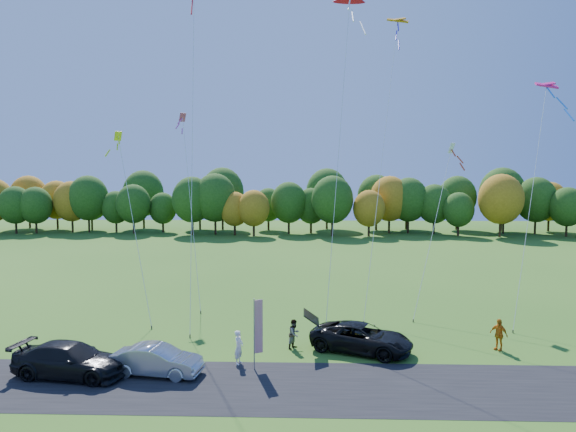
{
  "coord_description": "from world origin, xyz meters",
  "views": [
    {
      "loc": [
        1.04,
        -26.65,
        9.69
      ],
      "look_at": [
        0.0,
        6.0,
        7.0
      ],
      "focal_mm": 32.0,
      "sensor_mm": 36.0,
      "label": 1
    }
  ],
  "objects_px": {
    "silver_sedan": "(157,360)",
    "feather_flag": "(257,326)",
    "black_suv": "(362,338)",
    "person_east": "(499,334)"
  },
  "relations": [
    {
      "from": "silver_sedan",
      "to": "person_east",
      "type": "relative_size",
      "value": 2.5
    },
    {
      "from": "silver_sedan",
      "to": "feather_flag",
      "type": "relative_size",
      "value": 1.22
    },
    {
      "from": "black_suv",
      "to": "person_east",
      "type": "distance_m",
      "value": 7.59
    },
    {
      "from": "black_suv",
      "to": "person_east",
      "type": "bearing_deg",
      "value": -62.51
    },
    {
      "from": "black_suv",
      "to": "person_east",
      "type": "height_order",
      "value": "person_east"
    },
    {
      "from": "person_east",
      "to": "feather_flag",
      "type": "xyz_separation_m",
      "value": [
        -13.03,
        -3.16,
        1.3
      ]
    },
    {
      "from": "black_suv",
      "to": "silver_sedan",
      "type": "bearing_deg",
      "value": 133.18
    },
    {
      "from": "black_suv",
      "to": "feather_flag",
      "type": "bearing_deg",
      "value": 139.95
    },
    {
      "from": "black_suv",
      "to": "feather_flag",
      "type": "height_order",
      "value": "feather_flag"
    },
    {
      "from": "black_suv",
      "to": "feather_flag",
      "type": "relative_size",
      "value": 1.54
    }
  ]
}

